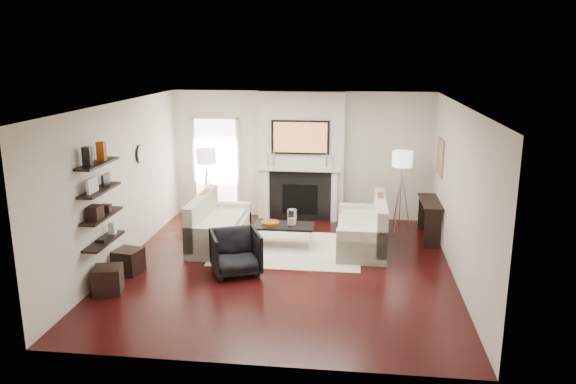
# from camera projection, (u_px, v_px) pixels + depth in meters

# --- Properties ---
(room_envelope) EXTENTS (6.00, 6.00, 6.00)m
(room_envelope) POSITION_uv_depth(u_px,v_px,m) (284.00, 189.00, 9.00)
(room_envelope) COLOR black
(room_envelope) RESTS_ON ground
(chimney_breast) EXTENTS (1.80, 0.25, 2.70)m
(chimney_breast) POSITION_uv_depth(u_px,v_px,m) (301.00, 156.00, 11.77)
(chimney_breast) COLOR silver
(chimney_breast) RESTS_ON floor
(fireplace_surround) EXTENTS (1.30, 0.02, 1.04)m
(fireplace_surround) POSITION_uv_depth(u_px,v_px,m) (300.00, 196.00, 11.84)
(fireplace_surround) COLOR black
(fireplace_surround) RESTS_ON floor
(firebox) EXTENTS (0.75, 0.02, 0.65)m
(firebox) POSITION_uv_depth(u_px,v_px,m) (300.00, 200.00, 11.85)
(firebox) COLOR black
(firebox) RESTS_ON floor
(mantel_pilaster_l) EXTENTS (0.12, 0.08, 1.10)m
(mantel_pilaster_l) POSITION_uv_depth(u_px,v_px,m) (266.00, 194.00, 11.89)
(mantel_pilaster_l) COLOR white
(mantel_pilaster_l) RESTS_ON floor
(mantel_pilaster_r) EXTENTS (0.12, 0.08, 1.10)m
(mantel_pilaster_r) POSITION_uv_depth(u_px,v_px,m) (334.00, 196.00, 11.72)
(mantel_pilaster_r) COLOR white
(mantel_pilaster_r) RESTS_ON floor
(mantel_shelf) EXTENTS (1.70, 0.18, 0.07)m
(mantel_shelf) POSITION_uv_depth(u_px,v_px,m) (300.00, 169.00, 11.65)
(mantel_shelf) COLOR white
(mantel_shelf) RESTS_ON chimney_breast
(tv_body) EXTENTS (1.20, 0.06, 0.70)m
(tv_body) POSITION_uv_depth(u_px,v_px,m) (300.00, 137.00, 11.51)
(tv_body) COLOR black
(tv_body) RESTS_ON chimney_breast
(tv_screen) EXTENTS (1.10, 0.00, 0.62)m
(tv_screen) POSITION_uv_depth(u_px,v_px,m) (300.00, 138.00, 11.48)
(tv_screen) COLOR #BF723F
(tv_screen) RESTS_ON tv_body
(candlestick_l_tall) EXTENTS (0.04, 0.04, 0.30)m
(candlestick_l_tall) POSITION_uv_depth(u_px,v_px,m) (274.00, 160.00, 11.68)
(candlestick_l_tall) COLOR silver
(candlestick_l_tall) RESTS_ON mantel_shelf
(candlestick_l_short) EXTENTS (0.04, 0.04, 0.24)m
(candlestick_l_short) POSITION_uv_depth(u_px,v_px,m) (268.00, 161.00, 11.70)
(candlestick_l_short) COLOR silver
(candlestick_l_short) RESTS_ON mantel_shelf
(candlestick_r_tall) EXTENTS (0.04, 0.04, 0.30)m
(candlestick_r_tall) POSITION_uv_depth(u_px,v_px,m) (327.00, 161.00, 11.55)
(candlestick_r_tall) COLOR silver
(candlestick_r_tall) RESTS_ON mantel_shelf
(candlestick_r_short) EXTENTS (0.04, 0.04, 0.24)m
(candlestick_r_short) POSITION_uv_depth(u_px,v_px,m) (333.00, 162.00, 11.54)
(candlestick_r_short) COLOR silver
(candlestick_r_short) RESTS_ON mantel_shelf
(hallway_panel) EXTENTS (0.90, 0.02, 2.10)m
(hallway_panel) POSITION_uv_depth(u_px,v_px,m) (217.00, 167.00, 12.16)
(hallway_panel) COLOR white
(hallway_panel) RESTS_ON floor
(door_trim_l) EXTENTS (0.06, 0.06, 2.16)m
(door_trim_l) POSITION_uv_depth(u_px,v_px,m) (195.00, 167.00, 12.19)
(door_trim_l) COLOR white
(door_trim_l) RESTS_ON floor
(door_trim_r) EXTENTS (0.06, 0.06, 2.16)m
(door_trim_r) POSITION_uv_depth(u_px,v_px,m) (238.00, 168.00, 12.08)
(door_trim_r) COLOR white
(door_trim_r) RESTS_ON floor
(door_trim_top) EXTENTS (1.02, 0.06, 0.06)m
(door_trim_top) POSITION_uv_depth(u_px,v_px,m) (215.00, 118.00, 11.87)
(door_trim_top) COLOR white
(door_trim_top) RESTS_ON wall_back
(rug) EXTENTS (2.60, 2.00, 0.01)m
(rug) POSITION_uv_depth(u_px,v_px,m) (288.00, 249.00, 10.20)
(rug) COLOR beige
(rug) RESTS_ON floor
(loveseat_left_base) EXTENTS (0.85, 1.80, 0.42)m
(loveseat_left_base) POSITION_uv_depth(u_px,v_px,m) (220.00, 234.00, 10.39)
(loveseat_left_base) COLOR beige
(loveseat_left_base) RESTS_ON floor
(loveseat_left_back) EXTENTS (0.18, 1.80, 0.80)m
(loveseat_left_back) POSITION_uv_depth(u_px,v_px,m) (202.00, 217.00, 10.35)
(loveseat_left_back) COLOR beige
(loveseat_left_back) RESTS_ON floor
(loveseat_left_arm_n) EXTENTS (0.85, 0.18, 0.60)m
(loveseat_left_arm_n) POSITION_uv_depth(u_px,v_px,m) (209.00, 244.00, 9.58)
(loveseat_left_arm_n) COLOR beige
(loveseat_left_arm_n) RESTS_ON floor
(loveseat_left_arm_s) EXTENTS (0.85, 0.18, 0.60)m
(loveseat_left_arm_s) POSITION_uv_depth(u_px,v_px,m) (229.00, 217.00, 11.14)
(loveseat_left_arm_s) COLOR beige
(loveseat_left_arm_s) RESTS_ON floor
(loveseat_left_cushion) EXTENTS (0.63, 1.44, 0.10)m
(loveseat_left_cushion) POSITION_uv_depth(u_px,v_px,m) (222.00, 221.00, 10.32)
(loveseat_left_cushion) COLOR beige
(loveseat_left_cushion) RESTS_ON loveseat_left_base
(pillow_left_orange) EXTENTS (0.10, 0.42, 0.42)m
(pillow_left_orange) POSITION_uv_depth(u_px,v_px,m) (206.00, 202.00, 10.59)
(pillow_left_orange) COLOR #9C4913
(pillow_left_orange) RESTS_ON loveseat_left_cushion
(pillow_left_charcoal) EXTENTS (0.10, 0.40, 0.40)m
(pillow_left_charcoal) POSITION_uv_depth(u_px,v_px,m) (197.00, 211.00, 10.01)
(pillow_left_charcoal) COLOR black
(pillow_left_charcoal) RESTS_ON loveseat_left_cushion
(loveseat_right_base) EXTENTS (0.85, 1.80, 0.42)m
(loveseat_right_base) POSITION_uv_depth(u_px,v_px,m) (361.00, 237.00, 10.22)
(loveseat_right_base) COLOR beige
(loveseat_right_base) RESTS_ON floor
(loveseat_right_back) EXTENTS (0.18, 1.80, 0.80)m
(loveseat_right_back) POSITION_uv_depth(u_px,v_px,m) (380.00, 221.00, 10.11)
(loveseat_right_back) COLOR beige
(loveseat_right_back) RESTS_ON floor
(loveseat_right_arm_n) EXTENTS (0.85, 0.18, 0.60)m
(loveseat_right_arm_n) POSITION_uv_depth(u_px,v_px,m) (361.00, 247.00, 9.42)
(loveseat_right_arm_n) COLOR beige
(loveseat_right_arm_n) RESTS_ON floor
(loveseat_right_arm_s) EXTENTS (0.85, 0.18, 0.60)m
(loveseat_right_arm_s) POSITION_uv_depth(u_px,v_px,m) (361.00, 219.00, 10.98)
(loveseat_right_arm_s) COLOR beige
(loveseat_right_arm_s) RESTS_ON floor
(loveseat_right_cushion) EXTENTS (0.63, 1.44, 0.10)m
(loveseat_right_cushion) POSITION_uv_depth(u_px,v_px,m) (359.00, 223.00, 10.16)
(loveseat_right_cushion) COLOR beige
(loveseat_right_cushion) RESTS_ON loveseat_right_base
(pillow_right_orange) EXTENTS (0.10, 0.42, 0.42)m
(pillow_right_orange) POSITION_uv_depth(u_px,v_px,m) (380.00, 206.00, 10.34)
(pillow_right_orange) COLOR #9C4913
(pillow_right_orange) RESTS_ON loveseat_right_cushion
(pillow_right_charcoal) EXTENTS (0.10, 0.40, 0.40)m
(pillow_right_charcoal) POSITION_uv_depth(u_px,v_px,m) (381.00, 215.00, 9.77)
(pillow_right_charcoal) COLOR black
(pillow_right_charcoal) RESTS_ON loveseat_right_cushion
(coffee_table) EXTENTS (1.10, 0.55, 0.04)m
(coffee_table) POSITION_uv_depth(u_px,v_px,m) (284.00, 226.00, 10.24)
(coffee_table) COLOR black
(coffee_table) RESTS_ON floor
(coffee_leg_nw) EXTENTS (0.02, 0.02, 0.38)m
(coffee_leg_nw) POSITION_uv_depth(u_px,v_px,m) (255.00, 240.00, 10.14)
(coffee_leg_nw) COLOR silver
(coffee_leg_nw) RESTS_ON floor
(coffee_leg_ne) EXTENTS (0.02, 0.02, 0.38)m
(coffee_leg_ne) POSITION_uv_depth(u_px,v_px,m) (310.00, 242.00, 10.02)
(coffee_leg_ne) COLOR silver
(coffee_leg_ne) RESTS_ON floor
(coffee_leg_sw) EXTENTS (0.02, 0.02, 0.38)m
(coffee_leg_sw) POSITION_uv_depth(u_px,v_px,m) (259.00, 232.00, 10.56)
(coffee_leg_sw) COLOR silver
(coffee_leg_sw) RESTS_ON floor
(coffee_leg_se) EXTENTS (0.02, 0.02, 0.38)m
(coffee_leg_se) POSITION_uv_depth(u_px,v_px,m) (312.00, 234.00, 10.44)
(coffee_leg_se) COLOR silver
(coffee_leg_se) RESTS_ON floor
(hurricane_glass) EXTENTS (0.18, 0.18, 0.31)m
(hurricane_glass) POSITION_uv_depth(u_px,v_px,m) (292.00, 218.00, 10.18)
(hurricane_glass) COLOR white
(hurricane_glass) RESTS_ON coffee_table
(hurricane_candle) EXTENTS (0.09, 0.09, 0.14)m
(hurricane_candle) POSITION_uv_depth(u_px,v_px,m) (292.00, 221.00, 10.20)
(hurricane_candle) COLOR white
(hurricane_candle) RESTS_ON coffee_table
(copper_bowl) EXTENTS (0.33, 0.33, 0.06)m
(copper_bowl) POSITION_uv_depth(u_px,v_px,m) (270.00, 223.00, 10.26)
(copper_bowl) COLOR #B8681E
(copper_bowl) RESTS_ON coffee_table
(armchair) EXTENTS (0.96, 0.94, 0.77)m
(armchair) POSITION_uv_depth(u_px,v_px,m) (236.00, 250.00, 9.02)
(armchair) COLOR black
(armchair) RESTS_ON floor
(lamp_left_post) EXTENTS (0.02, 0.02, 1.20)m
(lamp_left_post) POSITION_uv_depth(u_px,v_px,m) (208.00, 197.00, 11.48)
(lamp_left_post) COLOR silver
(lamp_left_post) RESTS_ON floor
(lamp_left_shade) EXTENTS (0.40, 0.40, 0.30)m
(lamp_left_shade) POSITION_uv_depth(u_px,v_px,m) (206.00, 156.00, 11.27)
(lamp_left_shade) COLOR white
(lamp_left_shade) RESTS_ON lamp_left_post
(lamp_left_leg_a) EXTENTS (0.25, 0.02, 1.23)m
(lamp_left_leg_a) POSITION_uv_depth(u_px,v_px,m) (213.00, 197.00, 11.47)
(lamp_left_leg_a) COLOR silver
(lamp_left_leg_a) RESTS_ON floor
(lamp_left_leg_b) EXTENTS (0.14, 0.22, 1.23)m
(lamp_left_leg_b) POSITION_uv_depth(u_px,v_px,m) (206.00, 196.00, 11.58)
(lamp_left_leg_b) COLOR silver
(lamp_left_leg_b) RESTS_ON floor
(lamp_left_leg_c) EXTENTS (0.14, 0.22, 1.23)m
(lamp_left_leg_c) POSITION_uv_depth(u_px,v_px,m) (204.00, 198.00, 11.40)
(lamp_left_leg_c) COLOR silver
(lamp_left_leg_c) RESTS_ON floor
(lamp_right_post) EXTENTS (0.02, 0.02, 1.20)m
(lamp_right_post) POSITION_uv_depth(u_px,v_px,m) (400.00, 201.00, 11.18)
(lamp_right_post) COLOR silver
(lamp_right_post) RESTS_ON floor
(lamp_right_shade) EXTENTS (0.40, 0.40, 0.30)m
(lamp_right_shade) POSITION_uv_depth(u_px,v_px,m) (402.00, 159.00, 10.97)
(lamp_right_shade) COLOR white
(lamp_right_shade) RESTS_ON lamp_right_post
(lamp_right_leg_a) EXTENTS (0.25, 0.02, 1.23)m
(lamp_right_leg_a) POSITION_uv_depth(u_px,v_px,m) (406.00, 201.00, 11.17)
(lamp_right_leg_a) COLOR silver
(lamp_right_leg_a) RESTS_ON floor
(lamp_right_leg_b) EXTENTS (0.14, 0.22, 1.23)m
(lamp_right_leg_b) POSITION_uv_depth(u_px,v_px,m) (397.00, 199.00, 11.28)
(lamp_right_leg_b) COLOR silver
(lamp_right_leg_b) RESTS_ON floor
(lamp_right_leg_c) EXTENTS (0.14, 0.22, 1.23)m
(lamp_right_leg_c) POSITION_uv_depth(u_px,v_px,m) (398.00, 202.00, 11.09)
(lamp_right_leg_c) COLOR silver
(lamp_right_leg_c) RESTS_ON floor
(console_top) EXTENTS (0.35, 1.20, 0.04)m
(console_top) POSITION_uv_depth(u_px,v_px,m) (430.00, 202.00, 10.61)
(console_top) COLOR black
(console_top) RESTS_ON floor
(console_leg_n) EXTENTS (0.30, 0.04, 0.71)m
(console_leg_n) POSITION_uv_depth(u_px,v_px,m) (433.00, 230.00, 10.17)
(console_leg_n) COLOR black
(console_leg_n) RESTS_ON floor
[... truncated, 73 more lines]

